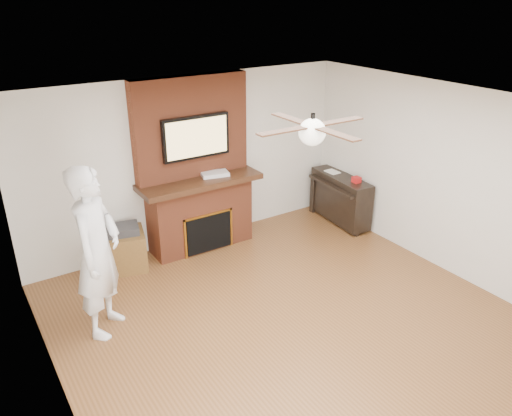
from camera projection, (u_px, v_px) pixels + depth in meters
room_shell at (307, 233)px, 5.15m from camera, size 5.36×5.86×2.86m
fireplace at (197, 182)px, 7.20m from camera, size 1.78×0.64×2.50m
tv at (196, 137)px, 6.89m from camera, size 1.00×0.08×0.60m
ceiling_fan at (312, 131)px, 4.71m from camera, size 1.21×1.21×0.31m
person at (98, 252)px, 5.33m from camera, size 0.83×0.86×1.96m
side_table at (125, 248)px, 6.85m from camera, size 0.67×0.67×0.63m
piano at (340, 198)px, 8.16m from camera, size 0.55×1.24×0.89m
cable_box at (215, 174)px, 7.21m from camera, size 0.43×0.30×0.06m
candle_orange at (201, 247)px, 7.38m from camera, size 0.07×0.07×0.10m
candle_green at (208, 247)px, 7.42m from camera, size 0.07×0.07×0.08m
candle_cream at (212, 243)px, 7.51m from camera, size 0.08×0.08×0.11m
candle_blue at (220, 244)px, 7.51m from camera, size 0.07×0.07×0.08m
candle_blue_extra at (198, 251)px, 7.32m from camera, size 0.07×0.07×0.08m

